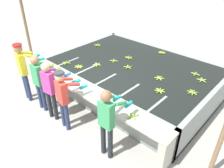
# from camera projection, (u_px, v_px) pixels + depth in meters

# --- Properties ---
(ground_plane) EXTENTS (80.00, 80.00, 0.00)m
(ground_plane) POSITION_uv_depth(u_px,v_px,m) (81.00, 121.00, 5.78)
(ground_plane) COLOR #A3A099
(ground_plane) RESTS_ON ground
(wash_tank) EXTENTS (4.91, 3.50, 0.89)m
(wash_tank) POSITION_uv_depth(u_px,v_px,m) (133.00, 77.00, 6.92)
(wash_tank) COLOR gray
(wash_tank) RESTS_ON ground
(work_ledge) EXTENTS (4.91, 0.45, 0.89)m
(work_ledge) POSITION_uv_depth(u_px,v_px,m) (86.00, 98.00, 5.58)
(work_ledge) COLOR #B7B2A3
(work_ledge) RESTS_ON ground
(worker_0) EXTENTS (0.48, 0.75, 1.76)m
(worker_0) POSITION_uv_depth(u_px,v_px,m) (23.00, 67.00, 6.13)
(worker_0) COLOR navy
(worker_0) RESTS_ON ground
(worker_1) EXTENTS (0.41, 0.71, 1.63)m
(worker_1) POSITION_uv_depth(u_px,v_px,m) (39.00, 78.00, 5.77)
(worker_1) COLOR navy
(worker_1) RESTS_ON ground
(worker_2) EXTENTS (0.47, 0.73, 1.64)m
(worker_2) POSITION_uv_depth(u_px,v_px,m) (50.00, 86.00, 5.44)
(worker_2) COLOR #1E2328
(worker_2) RESTS_ON ground
(worker_3) EXTENTS (0.47, 0.73, 1.60)m
(worker_3) POSITION_uv_depth(u_px,v_px,m) (64.00, 95.00, 5.12)
(worker_3) COLOR navy
(worker_3) RESTS_ON ground
(worker_4) EXTENTS (0.41, 0.72, 1.68)m
(worker_4) POSITION_uv_depth(u_px,v_px,m) (107.00, 118.00, 4.35)
(worker_4) COLOR #1E2328
(worker_4) RESTS_ON ground
(banana_bunch_floating_0) EXTENTS (0.26, 0.28, 0.08)m
(banana_bunch_floating_0) POSITION_uv_depth(u_px,v_px,m) (98.00, 45.00, 8.00)
(banana_bunch_floating_0) COLOR #8CB738
(banana_bunch_floating_0) RESTS_ON wash_tank
(banana_bunch_floating_1) EXTENTS (0.28, 0.28, 0.08)m
(banana_bunch_floating_1) POSITION_uv_depth(u_px,v_px,m) (160.00, 91.00, 5.41)
(banana_bunch_floating_1) COLOR #8CB738
(banana_bunch_floating_1) RESTS_ON wash_tank
(banana_bunch_floating_2) EXTENTS (0.26, 0.28, 0.08)m
(banana_bunch_floating_2) POSITION_uv_depth(u_px,v_px,m) (159.00, 78.00, 5.94)
(banana_bunch_floating_2) COLOR #8CB738
(banana_bunch_floating_2) RESTS_ON wash_tank
(banana_bunch_floating_3) EXTENTS (0.28, 0.28, 0.08)m
(banana_bunch_floating_3) POSITION_uv_depth(u_px,v_px,m) (192.00, 92.00, 5.35)
(banana_bunch_floating_3) COLOR #75A333
(banana_bunch_floating_3) RESTS_ON wash_tank
(banana_bunch_floating_4) EXTENTS (0.27, 0.28, 0.08)m
(banana_bunch_floating_4) POSITION_uv_depth(u_px,v_px,m) (128.00, 67.00, 6.50)
(banana_bunch_floating_4) COLOR #7FAD33
(banana_bunch_floating_4) RESTS_ON wash_tank
(banana_bunch_floating_5) EXTENTS (0.28, 0.28, 0.08)m
(banana_bunch_floating_5) POSITION_uv_depth(u_px,v_px,m) (195.00, 74.00, 6.14)
(banana_bunch_floating_5) COLOR #7FAD33
(banana_bunch_floating_5) RESTS_ON wash_tank
(banana_bunch_floating_6) EXTENTS (0.27, 0.27, 0.08)m
(banana_bunch_floating_6) POSITION_uv_depth(u_px,v_px,m) (67.00, 63.00, 6.75)
(banana_bunch_floating_6) COLOR #7FAD33
(banana_bunch_floating_6) RESTS_ON wash_tank
(banana_bunch_floating_7) EXTENTS (0.26, 0.26, 0.08)m
(banana_bunch_floating_7) POSITION_uv_depth(u_px,v_px,m) (114.00, 61.00, 6.86)
(banana_bunch_floating_7) COLOR #93BC3D
(banana_bunch_floating_7) RESTS_ON wash_tank
(banana_bunch_floating_8) EXTENTS (0.28, 0.28, 0.08)m
(banana_bunch_floating_8) POSITION_uv_depth(u_px,v_px,m) (79.00, 67.00, 6.52)
(banana_bunch_floating_8) COLOR #9EC642
(banana_bunch_floating_8) RESTS_ON wash_tank
(banana_bunch_floating_9) EXTENTS (0.28, 0.27, 0.08)m
(banana_bunch_floating_9) POSITION_uv_depth(u_px,v_px,m) (129.00, 58.00, 7.07)
(banana_bunch_floating_9) COLOR #7FAD33
(banana_bunch_floating_9) RESTS_ON wash_tank
(banana_bunch_floating_10) EXTENTS (0.28, 0.27, 0.08)m
(banana_bunch_floating_10) POSITION_uv_depth(u_px,v_px,m) (162.00, 52.00, 7.42)
(banana_bunch_floating_10) COLOR #8CB738
(banana_bunch_floating_10) RESTS_ON wash_tank
(banana_bunch_floating_11) EXTENTS (0.28, 0.27, 0.08)m
(banana_bunch_floating_11) POSITION_uv_depth(u_px,v_px,m) (202.00, 80.00, 5.85)
(banana_bunch_floating_11) COLOR #93BC3D
(banana_bunch_floating_11) RESTS_ON wash_tank
(banana_bunch_floating_12) EXTENTS (0.28, 0.27, 0.08)m
(banana_bunch_floating_12) POSITION_uv_depth(u_px,v_px,m) (97.00, 65.00, 6.64)
(banana_bunch_floating_12) COLOR #9EC642
(banana_bunch_floating_12) RESTS_ON wash_tank
(banana_bunch_ledge_0) EXTENTS (0.27, 0.27, 0.08)m
(banana_bunch_ledge_0) POSITION_uv_depth(u_px,v_px,m) (133.00, 116.00, 4.56)
(banana_bunch_ledge_0) COLOR #7FAD33
(banana_bunch_ledge_0) RESTS_ON work_ledge
(knife_0) EXTENTS (0.26, 0.27, 0.02)m
(knife_0) POSITION_uv_depth(u_px,v_px,m) (51.00, 71.00, 6.31)
(knife_0) COLOR silver
(knife_0) RESTS_ON work_ledge
(support_post_left) EXTENTS (0.09, 0.09, 3.20)m
(support_post_left) POSITION_uv_depth(u_px,v_px,m) (27.00, 33.00, 7.03)
(support_post_left) COLOR #846647
(support_post_left) RESTS_ON ground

